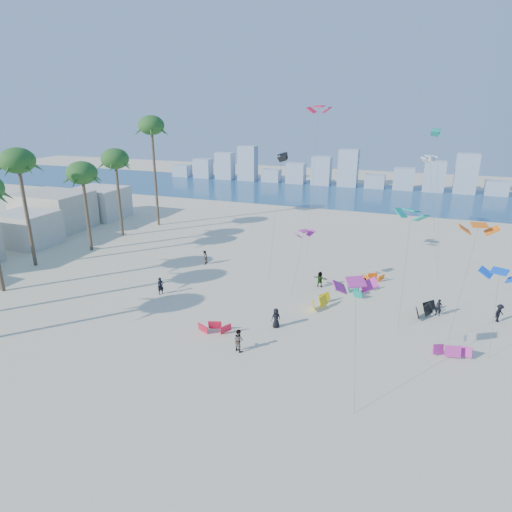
% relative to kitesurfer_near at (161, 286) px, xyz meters
% --- Properties ---
extents(ground, '(220.00, 220.00, 0.00)m').
position_rel_kitesurfer_near_xyz_m(ground, '(6.42, -13.85, -0.89)').
color(ground, beige).
rests_on(ground, ground).
extents(ocean, '(220.00, 220.00, 0.00)m').
position_rel_kitesurfer_near_xyz_m(ocean, '(6.42, 58.15, -0.88)').
color(ocean, navy).
rests_on(ocean, ground).
extents(kitesurfer_near, '(0.73, 0.77, 1.78)m').
position_rel_kitesurfer_near_xyz_m(kitesurfer_near, '(0.00, 0.00, 0.00)').
color(kitesurfer_near, black).
rests_on(kitesurfer_near, ground).
extents(kitesurfer_mid, '(1.09, 1.00, 1.81)m').
position_rel_kitesurfer_near_xyz_m(kitesurfer_mid, '(11.41, -7.21, 0.02)').
color(kitesurfer_mid, gray).
rests_on(kitesurfer_mid, ground).
extents(kitesurfers_far, '(31.75, 12.95, 1.74)m').
position_rel_kitesurfer_near_xyz_m(kitesurfers_far, '(16.71, 5.41, -0.06)').
color(kitesurfers_far, black).
rests_on(kitesurfers_far, ground).
extents(grounded_kites, '(21.78, 17.96, 1.04)m').
position_rel_kitesurfer_near_xyz_m(grounded_kites, '(19.46, 2.39, -0.42)').
color(grounded_kites, red).
rests_on(grounded_kites, ground).
extents(flying_kites, '(29.16, 36.65, 18.47)m').
position_rel_kitesurfer_near_xyz_m(flying_kites, '(21.28, 9.40, 10.22)').
color(flying_kites, '#CB2D9B').
rests_on(flying_kites, ground).
extents(palm_row, '(8.94, 44.80, 16.62)m').
position_rel_kitesurfer_near_xyz_m(palm_row, '(-15.75, 2.31, 10.88)').
color(palm_row, brown).
rests_on(palm_row, ground).
extents(beachfront_buildings, '(11.50, 43.00, 6.00)m').
position_rel_kitesurfer_near_xyz_m(beachfront_buildings, '(-27.28, 6.97, 1.78)').
color(beachfront_buildings, beige).
rests_on(beachfront_buildings, ground).
extents(distant_skyline, '(85.00, 3.00, 8.40)m').
position_rel_kitesurfer_near_xyz_m(distant_skyline, '(5.23, 68.15, 2.20)').
color(distant_skyline, '#9EADBF').
rests_on(distant_skyline, ground).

